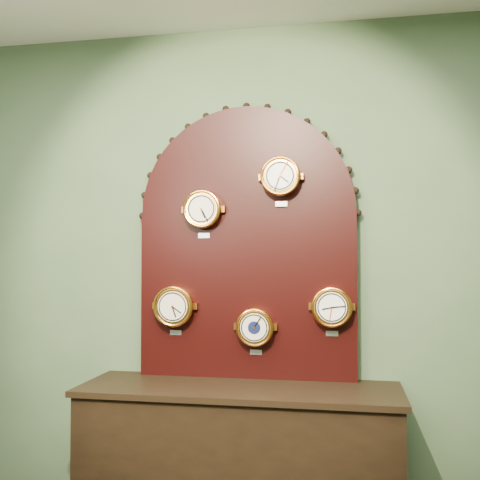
% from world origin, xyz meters
% --- Properties ---
extents(wall_back, '(4.00, 0.00, 4.00)m').
position_xyz_m(wall_back, '(0.00, 2.50, 1.40)').
color(wall_back, '#465F41').
rests_on(wall_back, ground).
extents(shop_counter, '(1.60, 0.50, 0.80)m').
position_xyz_m(shop_counter, '(0.00, 2.23, 0.40)').
color(shop_counter, black).
rests_on(shop_counter, ground_plane).
extents(display_board, '(1.26, 0.06, 1.53)m').
position_xyz_m(display_board, '(0.00, 2.45, 1.63)').
color(display_board, black).
rests_on(display_board, shop_counter).
extents(roman_clock, '(0.21, 0.08, 0.26)m').
position_xyz_m(roman_clock, '(-0.23, 2.38, 1.76)').
color(roman_clock, orange).
rests_on(roman_clock, display_board).
extents(arabic_clock, '(0.21, 0.08, 0.27)m').
position_xyz_m(arabic_clock, '(0.20, 2.38, 1.93)').
color(arabic_clock, orange).
rests_on(arabic_clock, display_board).
extents(hygrometer, '(0.23, 0.08, 0.28)m').
position_xyz_m(hygrometer, '(-0.39, 2.38, 1.22)').
color(hygrometer, orange).
rests_on(hygrometer, display_board).
extents(barometer, '(0.21, 0.08, 0.26)m').
position_xyz_m(barometer, '(0.06, 2.38, 1.11)').
color(barometer, orange).
rests_on(barometer, display_board).
extents(tide_clock, '(0.21, 0.08, 0.26)m').
position_xyz_m(tide_clock, '(0.47, 2.38, 1.23)').
color(tide_clock, orange).
rests_on(tide_clock, display_board).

